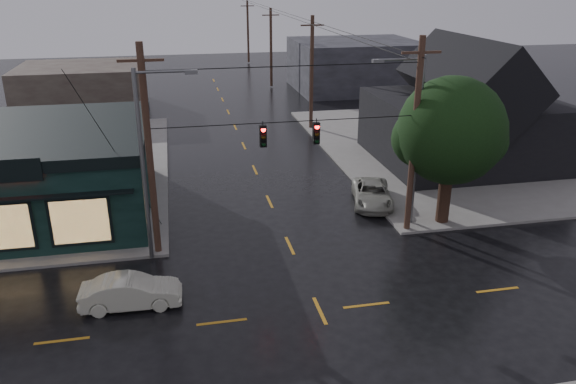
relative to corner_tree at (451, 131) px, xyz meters
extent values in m
plane|color=black|center=(-8.76, -7.00, -5.23)|extent=(160.00, 160.00, 0.00)
cube|color=slate|center=(11.24, 13.00, -5.15)|extent=(28.00, 28.00, 0.15)
cube|color=black|center=(-23.76, 6.00, -2.98)|extent=(16.00, 12.00, 4.20)
cube|color=black|center=(6.24, 10.00, -2.83)|extent=(12.00, 11.00, 4.50)
cylinder|color=black|center=(0.00, 0.00, -3.16)|extent=(0.70, 0.70, 3.84)
sphere|color=black|center=(0.00, 0.00, 0.03)|extent=(5.66, 5.66, 5.66)
cylinder|color=black|center=(-8.76, -0.50, 1.07)|extent=(13.00, 0.04, 0.04)
cube|color=#352926|center=(-22.76, 33.00, -3.03)|extent=(12.00, 10.00, 4.40)
cube|color=#242429|center=(7.24, 38.00, -2.43)|extent=(14.00, 12.00, 5.60)
imported|color=#BBBBA4|center=(-16.28, -5.10, -4.56)|extent=(4.12, 1.54, 1.34)
imported|color=gray|center=(-2.85, 3.41, -4.57)|extent=(3.26, 5.10, 1.31)
camera|label=1|loc=(-13.98, -25.92, 7.63)|focal=35.00mm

